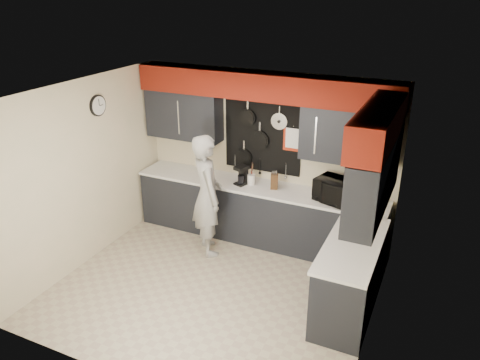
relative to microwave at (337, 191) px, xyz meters
The scene contains 10 objects.
ground 2.14m from the microwave, 131.38° to the right, with size 4.00×4.00×0.00m, color #B0A789.
back_wall_assembly 1.54m from the microwave, 169.97° to the left, with size 4.00×0.36×2.60m.
right_wall_assembly 1.55m from the microwave, 60.62° to the right, with size 0.36×3.50×2.60m.
left_wall_assembly 3.50m from the microwave, 156.92° to the right, with size 0.05×3.50×2.60m.
base_cabinets 1.00m from the microwave, 160.71° to the right, with size 3.95×2.20×0.92m.
microwave is the anchor object (origin of this frame).
knife_block 0.95m from the microwave, behind, with size 0.11×0.11×0.23m, color #382111.
utensil_crock 1.33m from the microwave, behind, with size 0.12×0.12×0.15m, color white.
coffee_maker 1.46m from the microwave, behind, with size 0.22×0.24×0.29m.
person 1.84m from the microwave, 162.14° to the right, with size 0.67×0.44×1.83m, color #A7A7A5.
Camera 1 is at (2.47, -4.54, 3.77)m, focal length 35.00 mm.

